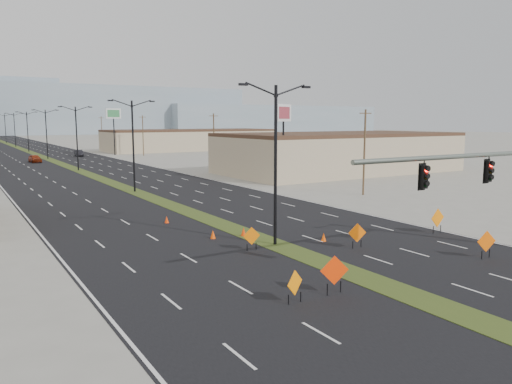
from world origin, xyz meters
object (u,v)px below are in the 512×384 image
streetlight_2 (77,136)px  construction_sign_2 (252,237)px  streetlight_3 (46,133)px  car_mid (79,153)px  streetlight_5 (15,129)px  construction_sign_4 (486,242)px  construction_sign_0 (295,284)px  pole_sign_east_far (113,117)px  car_left (35,159)px  cone_0 (213,234)px  signal_mast (508,177)px  construction_sign_1 (334,272)px  construction_sign_5 (438,219)px  streetlight_6 (5,128)px  construction_sign_3 (357,234)px  streetlight_4 (28,130)px  streetlight_1 (133,143)px  cone_3 (167,220)px  pole_sign_east_near (283,119)px  cone_2 (324,237)px  cone_1 (244,232)px  streetlight_0 (276,160)px

streetlight_2 → construction_sign_2: bearing=-92.0°
streetlight_3 → car_mid: 9.66m
streetlight_5 → construction_sign_4: (8.51, -149.00, -4.46)m
streetlight_2 → car_mid: bearing=77.6°
construction_sign_0 → pole_sign_east_far: bearing=57.4°
car_left → cone_0: bearing=-94.3°
signal_mast → construction_sign_2: bearing=137.8°
construction_sign_1 → construction_sign_5: 15.41m
streetlight_6 → car_left: bearing=-92.2°
streetlight_5 → construction_sign_4: streetlight_5 is taller
streetlight_6 → cone_0: (-2.63, -164.45, -5.12)m
construction_sign_2 → construction_sign_3: bearing=-17.4°
streetlight_4 → construction_sign_2: size_ratio=6.84×
construction_sign_3 → construction_sign_4: construction_sign_4 is taller
streetlight_6 → construction_sign_5: bearing=-86.2°
signal_mast → streetlight_1: size_ratio=1.63×
streetlight_2 → streetlight_3: size_ratio=1.00×
cone_3 → pole_sign_east_near: bearing=36.5°
construction_sign_2 → cone_2: size_ratio=2.52×
car_mid → construction_sign_1: (-9.93, -97.50, 0.35)m
construction_sign_5 → cone_2: construction_sign_5 is taller
streetlight_6 → cone_3: size_ratio=17.90×
streetlight_6 → construction_sign_2: 168.49m
streetlight_3 → cone_1: 81.11m
streetlight_4 → cone_3: bearing=-91.9°
streetlight_2 → cone_1: (-0.55, -52.95, -5.10)m
construction_sign_0 → pole_sign_east_near: size_ratio=0.15×
pole_sign_east_near → streetlight_5: bearing=75.4°
car_left → construction_sign_0: bearing=-96.0°
streetlight_0 → car_mid: size_ratio=2.30×
streetlight_6 → signal_mast: bearing=-87.2°
cone_3 → streetlight_3: bearing=87.4°
streetlight_4 → cone_0: bearing=-91.4°
streetlight_0 → car_mid: streetlight_0 is taller
streetlight_5 → car_left: streetlight_5 is taller
construction_sign_5 → cone_2: (-8.30, 2.32, -0.75)m
streetlight_3 → pole_sign_east_near: size_ratio=1.01×
streetlight_3 → construction_sign_2: size_ratio=6.84×
streetlight_1 → streetlight_5: same height
signal_mast → pole_sign_east_near: size_ratio=1.65×
streetlight_4 → construction_sign_0: streetlight_4 is taller
construction_sign_1 → car_mid: bearing=103.4°
cone_1 → car_mid: bearing=84.9°
construction_sign_3 → streetlight_2: bearing=112.6°
construction_sign_2 → cone_0: 4.06m
pole_sign_east_near → car_mid: bearing=76.8°
cone_1 → cone_2: bearing=-46.8°
signal_mast → construction_sign_1: 11.99m
streetlight_1 → cone_2: streetlight_1 is taller
construction_sign_3 → construction_sign_5: construction_sign_5 is taller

